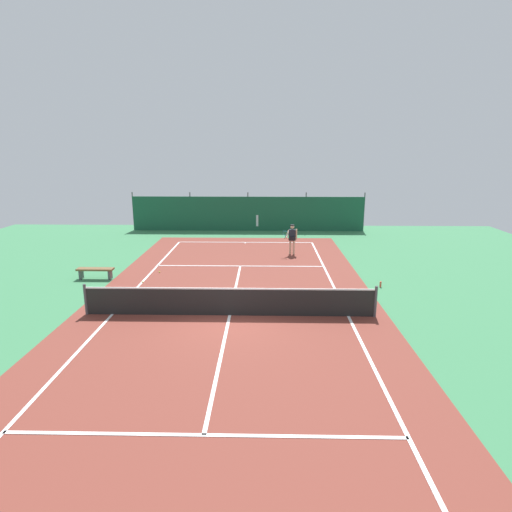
{
  "coord_description": "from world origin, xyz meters",
  "views": [
    {
      "loc": [
        1.22,
        -13.82,
        5.62
      ],
      "look_at": [
        0.81,
        4.9,
        0.9
      ],
      "focal_mm": 29.88,
      "sensor_mm": 36.0,
      "label": 1
    }
  ],
  "objects": [
    {
      "name": "parked_car",
      "position": [
        1.2,
        17.99,
        0.84
      ],
      "size": [
        2.43,
        4.4,
        1.68
      ],
      "rotation": [
        0.0,
        0.0,
        3.27
      ],
      "color": "silver",
      "rests_on": "ground"
    },
    {
      "name": "tennis_net",
      "position": [
        0.0,
        0.0,
        0.51
      ],
      "size": [
        10.12,
        0.1,
        1.1
      ],
      "color": "black",
      "rests_on": "ground"
    },
    {
      "name": "water_bottle",
      "position": [
        6.06,
        3.26,
        0.12
      ],
      "size": [
        0.08,
        0.08,
        0.24
      ],
      "primitive_type": "cylinder",
      "color": "#D84C38",
      "rests_on": "ground"
    },
    {
      "name": "tennis_ball_midcourt",
      "position": [
        2.1,
        2.77,
        0.03
      ],
      "size": [
        0.07,
        0.07,
        0.07
      ],
      "primitive_type": "sphere",
      "color": "#CCDB33",
      "rests_on": "ground"
    },
    {
      "name": "tennis_player",
      "position": [
        2.68,
        8.91,
        0.96
      ],
      "size": [
        0.83,
        0.67,
        1.64
      ],
      "rotation": [
        0.0,
        0.0,
        2.82
      ],
      "color": "#D8AD8C",
      "rests_on": "ground"
    },
    {
      "name": "tennis_ball_by_sideline",
      "position": [
        -4.08,
        3.63,
        0.03
      ],
      "size": [
        0.07,
        0.07,
        0.07
      ],
      "primitive_type": "sphere",
      "color": "#CCDB33",
      "rests_on": "ground"
    },
    {
      "name": "ground_plane",
      "position": [
        0.0,
        0.0,
        0.0
      ],
      "size": [
        36.0,
        36.0,
        0.0
      ],
      "primitive_type": "plane",
      "color": "#387A4C"
    },
    {
      "name": "court_surface",
      "position": [
        0.0,
        0.0,
        0.0
      ],
      "size": [
        11.02,
        26.6,
        0.01
      ],
      "color": "brown",
      "rests_on": "ground"
    },
    {
      "name": "courtside_bench",
      "position": [
        -6.31,
        4.15,
        0.37
      ],
      "size": [
        1.6,
        0.4,
        0.49
      ],
      "color": "brown",
      "rests_on": "ground"
    },
    {
      "name": "back_fence",
      "position": [
        -0.0,
        16.33,
        0.67
      ],
      "size": [
        16.3,
        0.98,
        2.7
      ],
      "color": "#195138",
      "rests_on": "ground"
    },
    {
      "name": "tennis_ball_near_player",
      "position": [
        -3.72,
        5.19,
        0.03
      ],
      "size": [
        0.07,
        0.07,
        0.07
      ],
      "primitive_type": "sphere",
      "color": "#CCDB33",
      "rests_on": "ground"
    }
  ]
}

